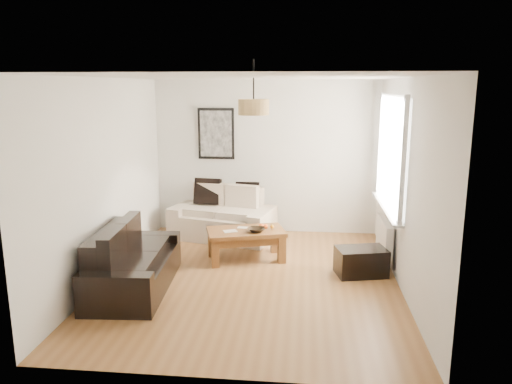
# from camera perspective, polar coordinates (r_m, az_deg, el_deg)

# --- Properties ---
(floor) EXTENTS (4.50, 4.50, 0.00)m
(floor) POSITION_cam_1_polar(r_m,az_deg,el_deg) (6.54, -0.55, -10.16)
(floor) COLOR brown
(floor) RESTS_ON ground
(ceiling) EXTENTS (3.80, 4.50, 0.00)m
(ceiling) POSITION_cam_1_polar(r_m,az_deg,el_deg) (6.04, -0.60, 13.27)
(ceiling) COLOR white
(ceiling) RESTS_ON floor
(wall_back) EXTENTS (3.80, 0.04, 2.60)m
(wall_back) POSITION_cam_1_polar(r_m,az_deg,el_deg) (8.37, 1.16, 4.06)
(wall_back) COLOR silver
(wall_back) RESTS_ON floor
(wall_front) EXTENTS (3.80, 0.04, 2.60)m
(wall_front) POSITION_cam_1_polar(r_m,az_deg,el_deg) (4.00, -4.19, -5.13)
(wall_front) COLOR silver
(wall_front) RESTS_ON floor
(wall_left) EXTENTS (0.04, 4.50, 2.60)m
(wall_left) POSITION_cam_1_polar(r_m,az_deg,el_deg) (6.64, -17.09, 1.37)
(wall_left) COLOR silver
(wall_left) RESTS_ON floor
(wall_right) EXTENTS (0.04, 4.50, 2.60)m
(wall_right) POSITION_cam_1_polar(r_m,az_deg,el_deg) (6.24, 17.03, 0.70)
(wall_right) COLOR silver
(wall_right) RESTS_ON floor
(window_bay) EXTENTS (0.14, 1.90, 1.60)m
(window_bay) POSITION_cam_1_polar(r_m,az_deg,el_deg) (6.96, 15.63, 4.44)
(window_bay) COLOR white
(window_bay) RESTS_ON wall_right
(radiator) EXTENTS (0.10, 0.90, 0.52)m
(radiator) POSITION_cam_1_polar(r_m,az_deg,el_deg) (7.22, 14.76, -5.18)
(radiator) COLOR white
(radiator) RESTS_ON wall_right
(poster) EXTENTS (0.62, 0.04, 0.87)m
(poster) POSITION_cam_1_polar(r_m,az_deg,el_deg) (8.40, -4.67, 6.80)
(poster) COLOR black
(poster) RESTS_ON wall_back
(pendant_shade) EXTENTS (0.40, 0.40, 0.20)m
(pendant_shade) POSITION_cam_1_polar(r_m,az_deg,el_deg) (6.35, -0.28, 9.89)
(pendant_shade) COLOR tan
(pendant_shade) RESTS_ON ceiling
(loveseat_cream) EXTENTS (1.81, 1.27, 0.82)m
(loveseat_cream) POSITION_cam_1_polar(r_m,az_deg,el_deg) (8.17, -3.92, -2.54)
(loveseat_cream) COLOR beige
(loveseat_cream) RESTS_ON floor
(sofa_leather) EXTENTS (0.96, 1.79, 0.75)m
(sofa_leather) POSITION_cam_1_polar(r_m,az_deg,el_deg) (6.33, -14.09, -7.66)
(sofa_leather) COLOR black
(sofa_leather) RESTS_ON floor
(coffee_table) EXTENTS (1.23, 0.89, 0.45)m
(coffee_table) POSITION_cam_1_polar(r_m,az_deg,el_deg) (7.18, -1.17, -6.16)
(coffee_table) COLOR brown
(coffee_table) RESTS_ON floor
(ottoman) EXTENTS (0.73, 0.56, 0.37)m
(ottoman) POSITION_cam_1_polar(r_m,az_deg,el_deg) (6.77, 12.16, -7.94)
(ottoman) COLOR black
(ottoman) RESTS_ON floor
(cushion_left) EXTENTS (0.46, 0.20, 0.44)m
(cushion_left) POSITION_cam_1_polar(r_m,az_deg,el_deg) (8.34, -5.68, 0.07)
(cushion_left) COLOR black
(cushion_left) RESTS_ON loveseat_cream
(cushion_right) EXTENTS (0.40, 0.12, 0.39)m
(cushion_right) POSITION_cam_1_polar(r_m,az_deg,el_deg) (8.24, -1.02, -0.20)
(cushion_right) COLOR black
(cushion_right) RESTS_ON loveseat_cream
(fruit_bowl) EXTENTS (0.25, 0.25, 0.06)m
(fruit_bowl) POSITION_cam_1_polar(r_m,az_deg,el_deg) (7.00, 0.08, -4.45)
(fruit_bowl) COLOR black
(fruit_bowl) RESTS_ON coffee_table
(orange_a) EXTENTS (0.09, 0.09, 0.07)m
(orange_a) POSITION_cam_1_polar(r_m,az_deg,el_deg) (7.14, 1.12, -4.04)
(orange_a) COLOR #E05112
(orange_a) RESTS_ON fruit_bowl
(orange_b) EXTENTS (0.07, 0.07, 0.06)m
(orange_b) POSITION_cam_1_polar(r_m,az_deg,el_deg) (7.12, 1.89, -4.07)
(orange_b) COLOR orange
(orange_b) RESTS_ON fruit_bowl
(orange_c) EXTENTS (0.10, 0.10, 0.08)m
(orange_c) POSITION_cam_1_polar(r_m,az_deg,el_deg) (7.14, 0.63, -4.03)
(orange_c) COLOR #DC4512
(orange_c) RESTS_ON fruit_bowl
(papers) EXTENTS (0.23, 0.20, 0.01)m
(papers) POSITION_cam_1_polar(r_m,az_deg,el_deg) (7.04, -3.03, -4.59)
(papers) COLOR beige
(papers) RESTS_ON coffee_table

